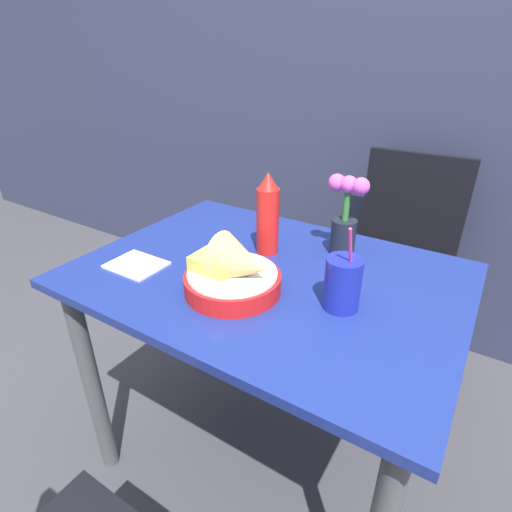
{
  "coord_description": "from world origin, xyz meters",
  "views": [
    {
      "loc": [
        0.47,
        -0.79,
        1.26
      ],
      "look_at": [
        -0.01,
        -0.04,
        0.8
      ],
      "focal_mm": 28.0,
      "sensor_mm": 36.0,
      "label": 1
    }
  ],
  "objects_px": {
    "food_basket": "(235,273)",
    "ketchup_bottle": "(268,215)",
    "chair_far_window": "(401,250)",
    "drink_cup": "(342,285)",
    "flower_vase": "(345,217)"
  },
  "relations": [
    {
      "from": "chair_far_window",
      "to": "food_basket",
      "type": "bearing_deg",
      "value": -102.71
    },
    {
      "from": "chair_far_window",
      "to": "ketchup_bottle",
      "type": "relative_size",
      "value": 3.87
    },
    {
      "from": "food_basket",
      "to": "drink_cup",
      "type": "xyz_separation_m",
      "value": [
        0.24,
        0.08,
        0.01
      ]
    },
    {
      "from": "drink_cup",
      "to": "food_basket",
      "type": "bearing_deg",
      "value": -162.16
    },
    {
      "from": "chair_far_window",
      "to": "drink_cup",
      "type": "relative_size",
      "value": 4.36
    },
    {
      "from": "flower_vase",
      "to": "chair_far_window",
      "type": "bearing_deg",
      "value": 83.67
    },
    {
      "from": "chair_far_window",
      "to": "drink_cup",
      "type": "height_order",
      "value": "drink_cup"
    },
    {
      "from": "food_basket",
      "to": "ketchup_bottle",
      "type": "bearing_deg",
      "value": 101.58
    },
    {
      "from": "chair_far_window",
      "to": "flower_vase",
      "type": "xyz_separation_m",
      "value": [
        -0.06,
        -0.56,
        0.32
      ]
    },
    {
      "from": "ketchup_bottle",
      "to": "chair_far_window",
      "type": "bearing_deg",
      "value": 69.5
    },
    {
      "from": "food_basket",
      "to": "ketchup_bottle",
      "type": "height_order",
      "value": "ketchup_bottle"
    },
    {
      "from": "food_basket",
      "to": "flower_vase",
      "type": "relative_size",
      "value": 1.02
    },
    {
      "from": "chair_far_window",
      "to": "ketchup_bottle",
      "type": "distance_m",
      "value": 0.78
    },
    {
      "from": "drink_cup",
      "to": "ketchup_bottle",
      "type": "bearing_deg",
      "value": 151.91
    },
    {
      "from": "chair_far_window",
      "to": "flower_vase",
      "type": "bearing_deg",
      "value": -96.33
    }
  ]
}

